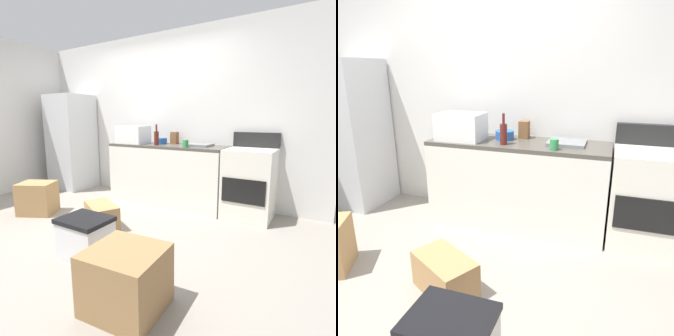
% 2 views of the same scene
% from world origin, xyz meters
% --- Properties ---
extents(ground_plane, '(6.00, 6.00, 0.00)m').
position_xyz_m(ground_plane, '(0.00, 0.00, 0.00)').
color(ground_plane, gray).
extents(wall_back, '(5.00, 0.10, 2.60)m').
position_xyz_m(wall_back, '(0.00, 1.55, 1.30)').
color(wall_back, silver).
rests_on(wall_back, ground_plane).
extents(kitchen_counter, '(1.80, 0.60, 0.90)m').
position_xyz_m(kitchen_counter, '(0.30, 1.20, 0.45)').
color(kitchen_counter, silver).
rests_on(kitchen_counter, ground_plane).
extents(refrigerator, '(0.68, 0.66, 1.71)m').
position_xyz_m(refrigerator, '(-1.75, 1.15, 0.85)').
color(refrigerator, silver).
rests_on(refrigerator, ground_plane).
extents(stove_oven, '(0.60, 0.61, 1.10)m').
position_xyz_m(stove_oven, '(1.52, 1.21, 0.47)').
color(stove_oven, silver).
rests_on(stove_oven, ground_plane).
extents(microwave, '(0.46, 0.34, 0.27)m').
position_xyz_m(microwave, '(-0.28, 1.11, 1.04)').
color(microwave, white).
rests_on(microwave, kitchen_counter).
extents(sink_basin, '(0.36, 0.32, 0.03)m').
position_xyz_m(sink_basin, '(0.78, 1.25, 0.92)').
color(sink_basin, slate).
rests_on(sink_basin, kitchen_counter).
extents(wine_bottle, '(0.07, 0.07, 0.30)m').
position_xyz_m(wine_bottle, '(0.20, 1.04, 1.01)').
color(wine_bottle, '#591E19').
rests_on(wine_bottle, kitchen_counter).
extents(coffee_mug, '(0.08, 0.08, 0.10)m').
position_xyz_m(coffee_mug, '(0.70, 0.99, 0.95)').
color(coffee_mug, '#338C4C').
rests_on(coffee_mug, kitchen_counter).
extents(knife_block, '(0.10, 0.10, 0.18)m').
position_xyz_m(knife_block, '(0.31, 1.38, 0.99)').
color(knife_block, brown).
rests_on(knife_block, kitchen_counter).
extents(mixing_bowl, '(0.19, 0.19, 0.09)m').
position_xyz_m(mixing_bowl, '(0.14, 1.26, 0.95)').
color(mixing_bowl, '#2659A5').
rests_on(mixing_bowl, kitchen_counter).
extents(cardboard_box_large, '(0.53, 0.50, 0.43)m').
position_xyz_m(cardboard_box_large, '(1.24, -0.96, 0.21)').
color(cardboard_box_large, olive).
rests_on(cardboard_box_large, ground_plane).
extents(cardboard_box_medium, '(0.57, 0.49, 0.29)m').
position_xyz_m(cardboard_box_medium, '(0.10, -0.03, 0.14)').
color(cardboard_box_medium, '#A37A4C').
rests_on(cardboard_box_medium, ground_plane).
extents(cardboard_box_small, '(0.55, 0.52, 0.43)m').
position_xyz_m(cardboard_box_small, '(-0.99, -0.11, 0.22)').
color(cardboard_box_small, '#A37A4C').
rests_on(cardboard_box_small, ground_plane).
extents(storage_bin, '(0.46, 0.36, 0.38)m').
position_xyz_m(storage_bin, '(0.47, -0.61, 0.19)').
color(storage_bin, silver).
rests_on(storage_bin, ground_plane).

